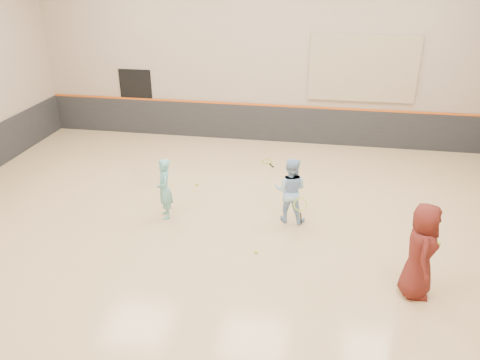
% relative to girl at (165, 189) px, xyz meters
% --- Properties ---
extents(room, '(15.04, 12.04, 6.22)m').
position_rel_girl_xyz_m(room, '(1.77, -0.52, 0.09)').
color(room, tan).
rests_on(room, ground).
extents(wainscot_back, '(14.90, 0.04, 1.20)m').
position_rel_girl_xyz_m(wainscot_back, '(1.77, 5.45, -0.12)').
color(wainscot_back, '#232326').
rests_on(wainscot_back, floor).
extents(accent_stripe, '(14.90, 0.03, 0.06)m').
position_rel_girl_xyz_m(accent_stripe, '(1.77, 5.44, 0.50)').
color(accent_stripe, '#D85914').
rests_on(accent_stripe, wall_back).
extents(acoustic_panel, '(3.20, 0.08, 2.00)m').
position_rel_girl_xyz_m(acoustic_panel, '(4.57, 5.43, 1.78)').
color(acoustic_panel, tan).
rests_on(acoustic_panel, wall_back).
extents(doorway, '(1.10, 0.05, 2.20)m').
position_rel_girl_xyz_m(doorway, '(-2.73, 5.46, 0.38)').
color(doorway, black).
rests_on(doorway, floor).
extents(girl, '(0.53, 0.62, 1.45)m').
position_rel_girl_xyz_m(girl, '(0.00, 0.00, 0.00)').
color(girl, '#6CBCB9').
rests_on(girl, floor).
extents(instructor, '(0.81, 0.67, 1.54)m').
position_rel_girl_xyz_m(instructor, '(2.84, 0.34, 0.04)').
color(instructor, '#99C3ED').
rests_on(instructor, floor).
extents(young_man, '(0.63, 0.92, 1.80)m').
position_rel_girl_xyz_m(young_man, '(5.26, -1.89, 0.18)').
color(young_man, '#591A15').
rests_on(young_man, floor).
extents(held_racket, '(0.32, 0.32, 0.63)m').
position_rel_girl_xyz_m(held_racket, '(3.09, 0.06, -0.15)').
color(held_racket, '#BDE231').
rests_on(held_racket, instructor).
extents(spare_racket, '(0.76, 0.76, 0.05)m').
position_rel_girl_xyz_m(spare_racket, '(1.94, 3.65, -0.70)').
color(spare_racket, gold).
rests_on(spare_racket, floor).
extents(ball_under_racket, '(0.07, 0.07, 0.07)m').
position_rel_girl_xyz_m(ball_under_racket, '(2.29, -1.15, -0.69)').
color(ball_under_racket, '#CCD832').
rests_on(ball_under_racket, floor).
extents(ball_in_hand, '(0.07, 0.07, 0.07)m').
position_rel_girl_xyz_m(ball_in_hand, '(5.49, -2.03, 0.44)').
color(ball_in_hand, '#C5E535').
rests_on(ball_in_hand, young_man).
extents(ball_beside_spare, '(0.07, 0.07, 0.07)m').
position_rel_girl_xyz_m(ball_beside_spare, '(0.28, 1.73, -0.69)').
color(ball_beside_spare, gold).
rests_on(ball_beside_spare, floor).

